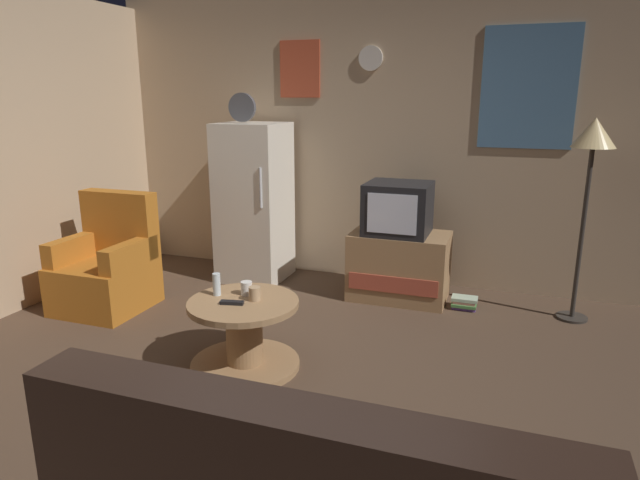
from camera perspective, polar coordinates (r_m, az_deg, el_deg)
ground_plane at (r=3.47m, az=-5.96°, el=-15.65°), size 12.00×12.00×0.00m
wall_with_art at (r=5.32m, az=5.27°, el=10.66°), size 5.20×0.12×2.75m
fridge at (r=5.35m, az=-6.82°, el=3.90°), size 0.60×0.62×1.77m
tv_stand at (r=4.92m, az=8.15°, el=-2.66°), size 0.84×0.53×0.59m
crt_tv at (r=4.79m, az=8.04°, el=3.25°), size 0.54×0.51×0.44m
standing_lamp at (r=4.65m, az=26.25°, el=8.39°), size 0.32×0.32×1.59m
coffee_table at (r=3.71m, az=-7.80°, el=-9.60°), size 0.72×0.72×0.47m
wine_glass at (r=3.72m, az=-10.60°, el=-4.51°), size 0.05×0.05×0.15m
mug_ceramic_white at (r=3.71m, az=-7.58°, el=-4.94°), size 0.08×0.08×0.09m
mug_ceramic_tan at (r=3.60m, az=-6.75°, el=-5.51°), size 0.08×0.08×0.09m
remote_control at (r=3.57m, az=-9.06°, el=-6.38°), size 0.16×0.07×0.02m
armchair at (r=4.99m, az=-21.01°, el=-2.73°), size 0.68×0.68×0.96m
book_stack at (r=4.86m, az=14.64°, el=-6.27°), size 0.21×0.17×0.10m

